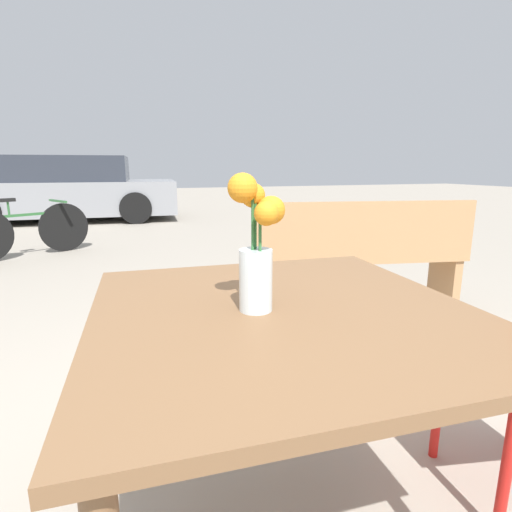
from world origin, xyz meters
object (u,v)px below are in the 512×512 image
Objects in this scene: bicycle at (27,230)px; parked_car at (70,190)px; table_front at (282,340)px; flower_vase at (256,250)px; bench_near at (361,257)px.

parked_car is at bearing 87.30° from bicycle.
parked_car reaches higher than bicycle.
flower_vase reaches higher than table_front.
table_front is at bearing -81.09° from parked_car.
bicycle is (-2.62, 3.08, -0.13)m from bench_near.
flower_vase is 0.22× the size of bench_near.
parked_car reaches higher than bench_near.
table_front is 0.24× the size of parked_car.
flower_vase is 1.96m from bench_near.
table_front is 8.15m from parked_car.
parked_car is (-2.46, 6.62, 0.15)m from bench_near.
table_front is 0.65× the size of bench_near.
table_front is 1.87m from bench_near.
flower_vase is 8.14m from parked_car.
bench_near is (1.27, 1.43, -0.42)m from flower_vase.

